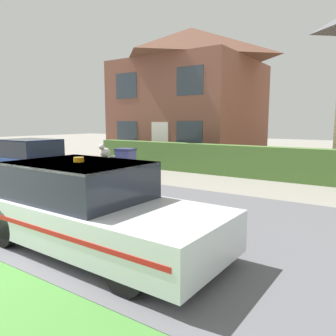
% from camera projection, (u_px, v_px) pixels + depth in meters
% --- Properties ---
extents(road_strip, '(28.00, 6.39, 0.01)m').
position_uv_depth(road_strip, '(126.00, 212.00, 7.77)').
color(road_strip, '#5B5B60').
rests_on(road_strip, ground).
extents(garden_hedge, '(15.88, 0.59, 1.22)m').
position_uv_depth(garden_hedge, '(261.00, 163.00, 12.23)').
color(garden_hedge, '#4C7233').
rests_on(garden_hedge, ground).
extents(police_car, '(4.51, 1.91, 1.52)m').
position_uv_depth(police_car, '(92.00, 208.00, 5.47)').
color(police_car, black).
rests_on(police_car, road_strip).
extents(cat, '(0.15, 0.27, 0.24)m').
position_uv_depth(cat, '(105.00, 152.00, 5.43)').
color(cat, silver).
rests_on(cat, police_car).
extents(neighbour_car_near, '(4.15, 1.66, 1.54)m').
position_uv_depth(neighbour_car_near, '(34.00, 164.00, 10.79)').
color(neighbour_car_near, black).
rests_on(neighbour_car_near, road_strip).
extents(house_left, '(7.31, 7.10, 7.33)m').
position_uv_depth(house_left, '(191.00, 93.00, 18.76)').
color(house_left, brown).
rests_on(house_left, ground).
extents(wheelie_bin, '(0.76, 0.75, 1.11)m').
position_uv_depth(wheelie_bin, '(126.00, 163.00, 12.66)').
color(wheelie_bin, '#474C8C').
rests_on(wheelie_bin, ground).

